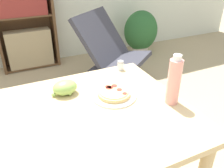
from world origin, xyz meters
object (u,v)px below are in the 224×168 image
object	(u,v)px
drink_bottle	(174,81)
potted_plant_floor	(141,32)
grape_bunch	(65,88)
bookshelf	(25,21)
pizza_on_plate	(114,94)
lounge_chair_far	(114,65)
salt_shaker	(120,65)

from	to	relation	value
drink_bottle	potted_plant_floor	world-z (taller)	drink_bottle
grape_bunch	potted_plant_floor	distance (m)	2.58
bookshelf	potted_plant_floor	bearing A→B (deg)	-9.98
grape_bunch	bookshelf	distance (m)	2.20
pizza_on_plate	drink_bottle	distance (m)	0.33
drink_bottle	lounge_chair_far	distance (m)	1.63
salt_shaker	lounge_chair_far	distance (m)	1.19
drink_bottle	salt_shaker	xyz separation A→B (m)	(-0.06, 0.48, -0.10)
bookshelf	potted_plant_floor	size ratio (longest dim) A/B	2.06
drink_bottle	potted_plant_floor	xyz separation A→B (m)	(1.19, 2.23, -0.50)
pizza_on_plate	lounge_chair_far	distance (m)	1.51
grape_bunch	bookshelf	size ratio (longest dim) A/B	0.10
salt_shaker	potted_plant_floor	distance (m)	2.19
drink_bottle	bookshelf	xyz separation A→B (m)	(-0.44, 2.52, -0.21)
bookshelf	salt_shaker	bearing A→B (deg)	-79.35
pizza_on_plate	potted_plant_floor	distance (m)	2.54
pizza_on_plate	lounge_chair_far	xyz separation A→B (m)	(0.63, 1.29, -0.48)
potted_plant_floor	lounge_chair_far	bearing A→B (deg)	-137.19
drink_bottle	lounge_chair_far	bearing A→B (deg)	75.73
pizza_on_plate	bookshelf	distance (m)	2.35
salt_shaker	lounge_chair_far	size ratio (longest dim) A/B	0.06
grape_bunch	pizza_on_plate	bearing A→B (deg)	-31.66
lounge_chair_far	bookshelf	bearing A→B (deg)	90.00
grape_bunch	drink_bottle	world-z (taller)	drink_bottle
grape_bunch	lounge_chair_far	distance (m)	1.52
pizza_on_plate	drink_bottle	world-z (taller)	drink_bottle
lounge_chair_far	potted_plant_floor	distance (m)	1.12
pizza_on_plate	bookshelf	world-z (taller)	bookshelf
pizza_on_plate	potted_plant_floor	size ratio (longest dim) A/B	0.35
salt_shaker	potted_plant_floor	world-z (taller)	salt_shaker
salt_shaker	pizza_on_plate	bearing A→B (deg)	-122.83
pizza_on_plate	salt_shaker	distance (m)	0.35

